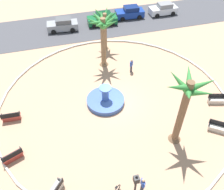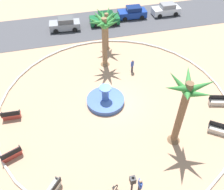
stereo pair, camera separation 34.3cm
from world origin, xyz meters
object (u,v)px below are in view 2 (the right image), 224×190
at_px(person_cyclist_helmet, 140,185).
at_px(fountain, 105,100).
at_px(bench_southwest, 12,155).
at_px(parked_car_third, 132,13).
at_px(palm_tree_near_fountain, 106,22).
at_px(parked_car_leftmost, 65,24).
at_px(parked_car_second, 105,19).
at_px(parked_car_rightmost, 166,10).
at_px(bench_north, 218,130).
at_px(bench_southeast, 11,115).
at_px(person_cyclist_photo, 132,65).
at_px(bench_east, 53,190).
at_px(bench_west, 217,102).
at_px(palm_tree_mid_plaza, 104,30).
at_px(palm_tree_by_curb, 184,102).

bearing_deg(person_cyclist_helmet, fountain, 91.86).
xyz_separation_m(bench_southwest, parked_car_third, (15.99, 19.65, 0.43)).
xyz_separation_m(palm_tree_near_fountain, parked_car_leftmost, (-4.34, 5.73, -2.71)).
bearing_deg(parked_car_second, bench_southwest, -122.02).
bearing_deg(parked_car_rightmost, bench_north, -101.54).
bearing_deg(bench_southeast, bench_north, -19.29).
height_order(fountain, palm_tree_near_fountain, palm_tree_near_fountain).
height_order(person_cyclist_photo, parked_car_third, parked_car_third).
xyz_separation_m(parked_car_third, parked_car_rightmost, (5.05, -0.28, 0.00)).
relative_size(parked_car_second, parked_car_rightmost, 1.02).
height_order(bench_east, parked_car_second, parked_car_second).
bearing_deg(bench_east, bench_southeast, 111.25).
xyz_separation_m(fountain, parked_car_second, (3.35, 14.74, 0.49)).
bearing_deg(fountain, bench_southwest, -154.36).
bearing_deg(person_cyclist_photo, bench_west, -46.52).
relative_size(bench_southeast, bench_southwest, 0.97).
bearing_deg(parked_car_second, parked_car_leftmost, -178.82).
distance_m(palm_tree_mid_plaza, person_cyclist_helmet, 15.30).
relative_size(bench_southwest, parked_car_second, 0.41).
xyz_separation_m(bench_east, parked_car_second, (8.90, 22.37, 0.43)).
bearing_deg(bench_southeast, fountain, -0.90).
bearing_deg(parked_car_third, bench_north, -88.02).
bearing_deg(bench_west, bench_east, -162.96).
distance_m(bench_southwest, parked_car_rightmost, 28.61).
height_order(person_cyclist_helmet, parked_car_third, person_cyclist_helmet).
bearing_deg(palm_tree_by_curb, person_cyclist_photo, 93.82).
distance_m(bench_north, person_cyclist_photo, 10.59).
height_order(bench_southeast, parked_car_third, parked_car_third).
distance_m(palm_tree_near_fountain, person_cyclist_photo, 5.96).
distance_m(palm_tree_by_curb, parked_car_third, 21.80).
relative_size(palm_tree_mid_plaza, parked_car_second, 1.44).
bearing_deg(bench_southeast, bench_west, -9.04).
bearing_deg(parked_car_third, bench_east, -119.48).
bearing_deg(parked_car_third, palm_tree_near_fountain, -128.61).
xyz_separation_m(palm_tree_by_curb, bench_east, (-9.99, -2.01, -4.17)).
distance_m(bench_west, bench_north, 3.43).
bearing_deg(bench_east, bench_southwest, 128.29).
height_order(palm_tree_near_fountain, bench_southeast, palm_tree_near_fountain).
distance_m(person_cyclist_helmet, parked_car_third, 25.75).
relative_size(bench_north, parked_car_leftmost, 0.38).
distance_m(bench_north, parked_car_rightmost, 21.57).
distance_m(person_cyclist_photo, parked_car_leftmost, 12.36).
height_order(palm_tree_near_fountain, palm_tree_mid_plaza, palm_tree_mid_plaza).
bearing_deg(bench_southeast, palm_tree_near_fountain, 39.10).
bearing_deg(parked_car_rightmost, bench_west, -98.03).
bearing_deg(person_cyclist_helmet, palm_tree_near_fountain, 83.84).
distance_m(palm_tree_mid_plaza, bench_west, 12.98).
height_order(bench_west, bench_southwest, same).
height_order(palm_tree_by_curb, person_cyclist_helmet, palm_tree_by_curb).
distance_m(palm_tree_near_fountain, bench_east, 18.53).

